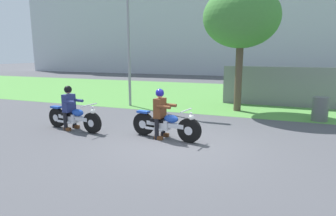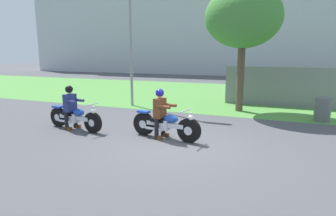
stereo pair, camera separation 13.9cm
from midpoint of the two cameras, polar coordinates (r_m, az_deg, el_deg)
The scene contains 11 objects.
ground at distance 7.62m, azimuth 1.15°, elevation -7.32°, with size 120.00×120.00×0.00m, color #4C4C51.
grass_verge at distance 17.12m, azimuth 12.63°, elevation 2.58°, with size 60.00×12.00×0.01m, color #549342.
stadium_facade at distance 35.88m, azimuth 13.87°, elevation 16.76°, with size 55.58×8.00×12.60m, color #B2B7C1.
motorcycle_lead at distance 8.02m, azimuth -0.98°, elevation -3.38°, with size 2.15×0.66×0.90m.
rider_lead at distance 8.01m, azimuth -2.02°, elevation -0.29°, with size 0.59×0.51×1.42m.
motorcycle_follow at distance 9.44m, azimuth -18.74°, elevation -1.89°, with size 2.18×0.66×0.88m.
rider_follow at distance 9.49m, azimuth -19.57°, elevation 0.74°, with size 0.59×0.51×1.40m.
tree_roadside at distance 12.27m, azimuth 14.14°, elevation 17.13°, with size 3.06×3.06×5.04m.
streetlight_pole at distance 13.22m, azimuth -7.90°, elevation 17.65°, with size 0.96×0.20×6.46m.
trash_can at distance 11.50m, azimuth 27.89°, elevation -0.18°, with size 0.54×0.54×0.86m, color #595E5B.
fence_segment at distance 13.98m, azimuth 25.06°, elevation 3.74°, with size 7.00×0.06×1.80m, color slate.
Camera 1 is at (2.40, -6.83, 2.37)m, focal length 30.40 mm.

